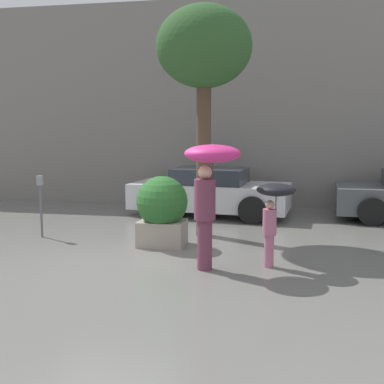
{
  "coord_description": "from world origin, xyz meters",
  "views": [
    {
      "loc": [
        2.93,
        -7.74,
        2.32
      ],
      "look_at": [
        1.12,
        1.6,
        1.05
      ],
      "focal_mm": 45.0,
      "sensor_mm": 36.0,
      "label": 1
    }
  ],
  "objects_px": {
    "person_adult": "(210,175)",
    "parked_car_near": "(210,192)",
    "planter_box": "(162,209)",
    "person_child": "(274,203)",
    "street_tree": "(204,52)",
    "parking_meter": "(40,193)"
  },
  "relations": [
    {
      "from": "person_child",
      "to": "parking_meter",
      "type": "distance_m",
      "value": 5.09
    },
    {
      "from": "street_tree",
      "to": "parking_meter",
      "type": "distance_m",
      "value": 4.54
    },
    {
      "from": "person_adult",
      "to": "parking_meter",
      "type": "xyz_separation_m",
      "value": [
        -3.87,
        1.6,
        -0.61
      ]
    },
    {
      "from": "person_adult",
      "to": "parked_car_near",
      "type": "distance_m",
      "value": 5.09
    },
    {
      "from": "parked_car_near",
      "to": "street_tree",
      "type": "xyz_separation_m",
      "value": [
        0.23,
        -2.5,
        3.28
      ]
    },
    {
      "from": "planter_box",
      "to": "street_tree",
      "type": "distance_m",
      "value": 3.39
    },
    {
      "from": "person_adult",
      "to": "parking_meter",
      "type": "distance_m",
      "value": 4.24
    },
    {
      "from": "person_adult",
      "to": "parked_car_near",
      "type": "bearing_deg",
      "value": 50.93
    },
    {
      "from": "parked_car_near",
      "to": "person_adult",
      "type": "bearing_deg",
      "value": -165.67
    },
    {
      "from": "person_adult",
      "to": "parked_car_near",
      "type": "height_order",
      "value": "person_adult"
    },
    {
      "from": "parked_car_near",
      "to": "street_tree",
      "type": "bearing_deg",
      "value": -168.95
    },
    {
      "from": "person_adult",
      "to": "parked_car_near",
      "type": "xyz_separation_m",
      "value": [
        -0.75,
        4.94,
        -0.95
      ]
    },
    {
      "from": "parked_car_near",
      "to": "parking_meter",
      "type": "xyz_separation_m",
      "value": [
        -3.13,
        -3.34,
        0.34
      ]
    },
    {
      "from": "person_adult",
      "to": "planter_box",
      "type": "bearing_deg",
      "value": 82.34
    },
    {
      "from": "person_adult",
      "to": "street_tree",
      "type": "distance_m",
      "value": 3.41
    },
    {
      "from": "planter_box",
      "to": "street_tree",
      "type": "bearing_deg",
      "value": 58.3
    },
    {
      "from": "planter_box",
      "to": "parked_car_near",
      "type": "height_order",
      "value": "planter_box"
    },
    {
      "from": "person_child",
      "to": "street_tree",
      "type": "relative_size",
      "value": 0.29
    },
    {
      "from": "street_tree",
      "to": "parking_meter",
      "type": "bearing_deg",
      "value": -165.99
    },
    {
      "from": "person_adult",
      "to": "street_tree",
      "type": "bearing_deg",
      "value": 54.23
    },
    {
      "from": "person_child",
      "to": "parking_meter",
      "type": "relative_size",
      "value": 1.08
    },
    {
      "from": "person_child",
      "to": "parked_car_near",
      "type": "distance_m",
      "value": 5.04
    }
  ]
}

